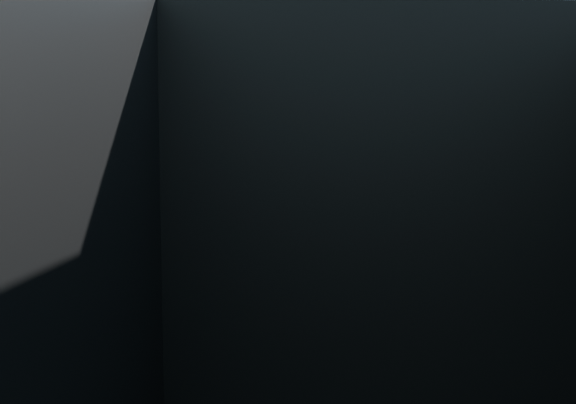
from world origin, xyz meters
name	(u,v)px	position (x,y,z in m)	size (l,w,h in m)	color
sidewalk	(200,202)	(3.50, 40.00, 0.06)	(7.00, 140.00, 0.12)	#4C2D23
concrete_strip	(231,202)	(6.20, 40.00, 0.07)	(2.40, 140.00, 0.13)	slate
curb	(156,203)	(0.00, 40.00, 0.07)	(0.30, 140.00, 0.14)	gray
white_sedan	(75,245)	(-5.02, 14.14, 0.72)	(1.53, 4.38, 1.44)	white
dark_car_mid	(57,213)	(-6.42, 27.02, 0.60)	(1.99, 4.32, 1.20)	black
dark_car_far	(94,197)	(-4.74, 41.58, 0.61)	(1.72, 4.23, 1.23)	black
pedestrian	(297,210)	(4.73, 20.85, 0.94)	(0.69, 0.45, 1.88)	black
streetlight_1	(296,117)	(0.49, 10.00, 4.34)	(1.44, 0.56, 9.21)	black
streetlight_2	(207,129)	(0.60, 22.00, 4.82)	(1.72, 0.56, 9.28)	black
streetlight_3	(172,148)	(0.49, 34.00, 4.34)	(1.44, 0.56, 9.21)	black
streetlight_4	(155,147)	(0.60, 46.00, 4.82)	(1.72, 0.56, 9.28)	black
traffic_mast	(179,129)	(-0.30, 25.00, 4.98)	(5.09, 0.20, 8.00)	black
tree_0	(503,131)	(1.65, 4.02, 3.63)	(2.48, 2.44, 4.86)	#382619
tree_1	(276,157)	(1.65, 15.02, 3.41)	(2.44, 2.39, 4.62)	#382619
tree_2	(208,150)	(1.65, 27.02, 4.00)	(2.30, 2.24, 5.14)	#382619
tree_3	(178,160)	(1.65, 39.02, 3.58)	(2.64, 2.63, 4.91)	#382619
convention_center	(113,148)	(-2.00, 85.00, 6.00)	(50.00, 30.00, 50.00)	#ADB1B7
commercial_block_ne	(297,157)	(16.00, 50.00, 4.00)	(12.00, 22.00, 8.00)	slate
commercial_block_e	(524,158)	(18.00, 20.00, 3.50)	(10.00, 16.00, 7.00)	#68645E
utility_cover_1	(401,290)	(2.40, 8.00, 0.13)	(0.50, 0.50, 0.02)	black
utility_cover_2	(263,233)	(2.40, 19.00, 0.13)	(0.50, 0.50, 0.02)	black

